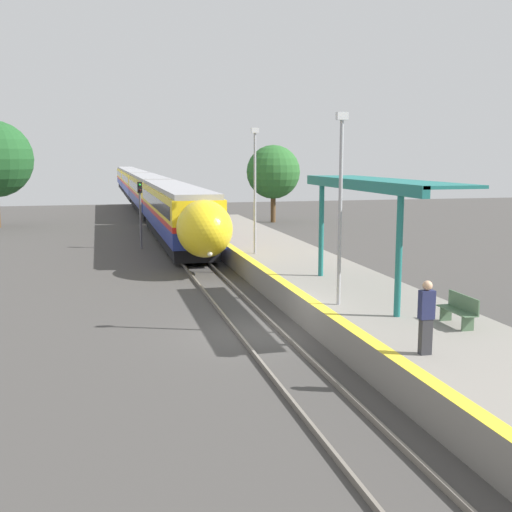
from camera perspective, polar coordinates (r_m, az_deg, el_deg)
name	(u,v)px	position (r m, az deg, el deg)	size (l,w,h in m)	color
ground_plane	(259,334)	(21.29, 0.23, -6.93)	(120.00, 120.00, 0.00)	#423F3D
rail_left	(237,333)	(21.12, -1.67, -6.86)	(0.08, 90.00, 0.15)	slate
rail_right	(280,330)	(21.45, 2.11, -6.61)	(0.08, 90.00, 0.15)	slate
train	(142,187)	(76.34, -10.11, 6.04)	(2.85, 94.54, 3.88)	black
platform_right	(369,312)	(22.41, 10.05, -4.92)	(4.59, 64.00, 1.03)	gray
platform_bench	(459,309)	(19.16, 17.63, -4.54)	(0.44, 1.54, 0.89)	#4C6B4C
person_waiting	(426,316)	(16.07, 14.89, -5.16)	(0.36, 0.24, 1.83)	#333338
railway_signal	(140,208)	(41.04, -10.25, 4.24)	(0.28, 0.28, 4.22)	#59595E
lamppost_near	(340,198)	(20.59, 7.51, 5.14)	(0.36, 0.20, 6.13)	#9E9EA3
lamppost_mid	(255,183)	(31.53, -0.10, 6.48)	(0.36, 0.20, 6.13)	#9E9EA3
station_canopy	(371,188)	(22.63, 10.18, 6.00)	(2.02, 9.85, 3.99)	#1E6B66
background_tree_right	(273,172)	(56.71, 1.55, 7.47)	(4.70, 4.70, 6.78)	brown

